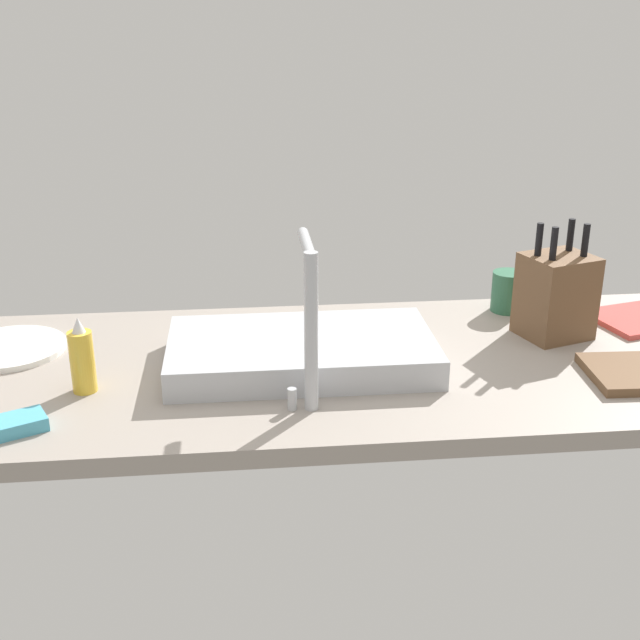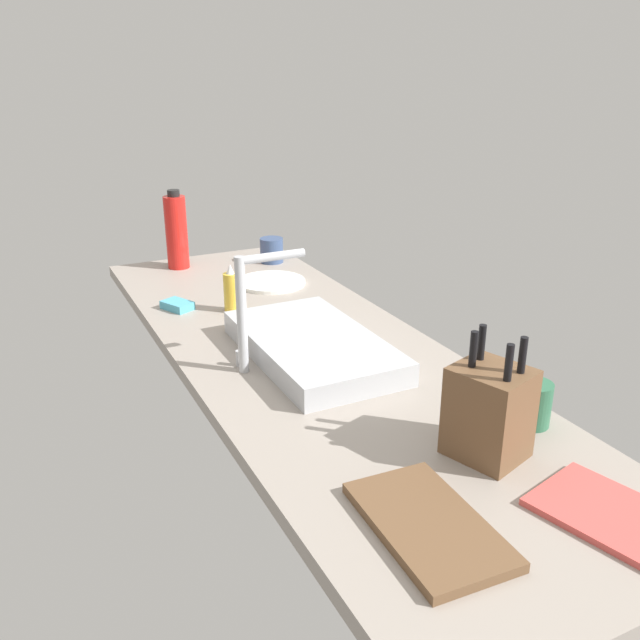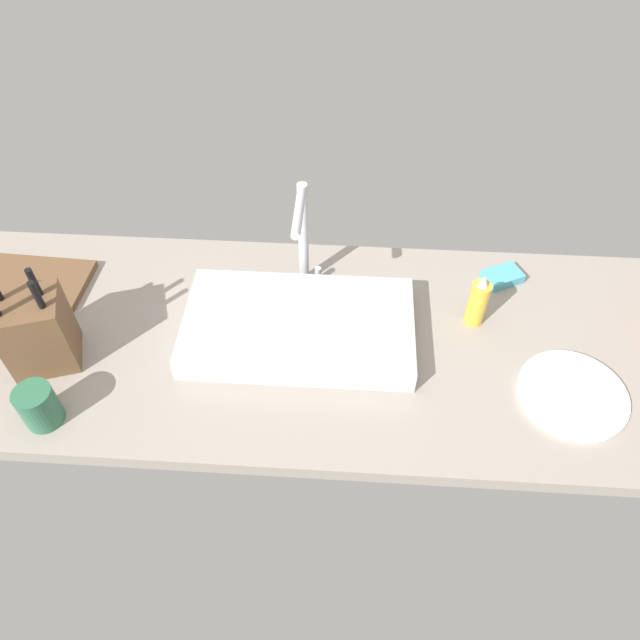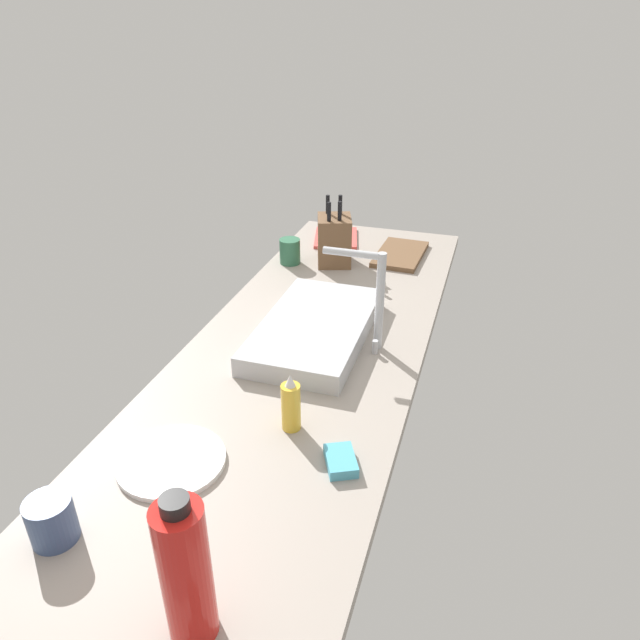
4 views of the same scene
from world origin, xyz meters
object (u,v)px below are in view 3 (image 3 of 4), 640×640
Objects in this scene: knife_block at (37,331)px; cutting_board at (29,281)px; dish_sponge at (503,276)px; faucet at (303,231)px; sink_basin at (299,327)px; ceramic_cup at (39,406)px; dinner_plate at (573,394)px; soap_bottle at (478,302)px.

knife_block is 0.85× the size of cutting_board.
cutting_board is at bearing -175.68° from dish_sponge.
knife_block is at bearing -154.30° from faucet.
faucet is at bearing 90.25° from sink_basin.
ceramic_cup is 108.85cm from dish_sponge.
dinner_plate is at bearing -73.73° from dish_sponge.
dinner_plate is (126.52, -25.34, -0.30)cm from cutting_board.
ceramic_cup is (-49.51, -25.44, 1.72)cm from sink_basin.
sink_basin is 2.10× the size of knife_block.
soap_bottle is at bearing 10.10° from sink_basin.
soap_bottle is (40.22, -9.03, -10.93)cm from faucet.
knife_block is 2.65× the size of ceramic_cup.
dinner_plate is at bearing 6.58° from ceramic_cup.
sink_basin is 40.92cm from soap_bottle.
soap_bottle reaches higher than cutting_board.
dinner_plate is 35.57cm from dish_sponge.
faucet is at bearing 7.56° from knife_block.
sink_basin is 55.69cm from ceramic_cup.
dish_sponge is at bearing -1.35° from knife_block.
cutting_board is (-13.44, 22.31, -8.14)cm from knife_block.
soap_bottle is at bearing 132.77° from dinner_plate.
ceramic_cup is (-89.66, -32.59, -1.64)cm from soap_bottle.
faucet reaches higher than dinner_plate.
soap_bottle is 95.41cm from ceramic_cup.
dinner_plate is at bearing -19.67° from knife_block.
dish_sponge is (98.30, 46.62, -3.41)cm from ceramic_cup.
knife_block reaches higher than cutting_board.
faucet reaches higher than sink_basin.
ceramic_cup reaches higher than sink_basin.
knife_block reaches higher than sink_basin.
knife_block is at bearing 178.46° from dinner_plate.
sink_basin is at bearing -156.53° from dish_sponge.
dish_sponge is at bearing 23.47° from sink_basin.
faucet is at bearing 153.65° from dinner_plate.
ceramic_cup is at bearing -173.42° from dinner_plate.
cutting_board is 2.00× the size of soap_bottle.
soap_bottle reaches higher than dish_sponge.
sink_basin is at bearing -169.90° from soap_bottle.
faucet is 1.25× the size of dinner_plate.
soap_bottle is 0.63× the size of dinner_plate.
faucet is 3.15× the size of dish_sponge.
cutting_board is at bearing 177.23° from soap_bottle.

